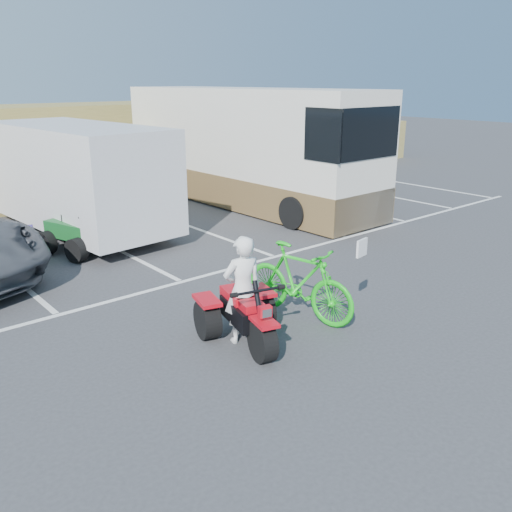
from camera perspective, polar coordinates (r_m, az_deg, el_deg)
ground at (r=9.98m, az=-0.34°, el=-6.52°), size 100.00×100.00×0.00m
parking_stripes at (r=13.55m, az=-8.52°, el=0.05°), size 28.00×5.16×0.01m
red_trike_atv at (r=9.05m, az=-0.98°, el=-9.25°), size 1.73×2.04×1.14m
rider at (r=8.79m, az=-1.41°, el=-3.58°), size 0.75×0.59×1.82m
green_dirt_bike at (r=9.79m, az=4.54°, el=-2.70°), size 1.07×2.37×1.38m
cargo_trailer at (r=15.89m, az=-18.19°, el=8.03°), size 3.10×6.61×3.00m
rv_motorhome at (r=19.10m, az=-1.20°, el=10.60°), size 2.95×10.73×3.83m
quad_atv_blue at (r=14.41m, az=-23.53°, el=-0.21°), size 1.48×1.68×0.91m
quad_atv_green at (r=14.34m, az=-18.14°, el=0.33°), size 1.72×2.00×1.11m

